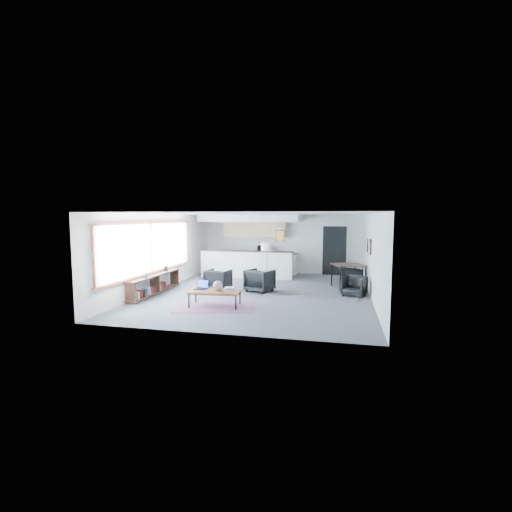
% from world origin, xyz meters
% --- Properties ---
extents(room, '(7.02, 9.02, 2.62)m').
position_xyz_m(room, '(0.00, 0.00, 1.30)').
color(room, '#49494B').
rests_on(room, ground).
extents(window, '(0.10, 5.95, 1.66)m').
position_xyz_m(window, '(-3.46, -0.90, 1.46)').
color(window, '#8CBFFF').
rests_on(window, room).
extents(console, '(0.35, 3.00, 0.80)m').
position_xyz_m(console, '(-3.30, -1.05, 0.33)').
color(console, '#321C11').
rests_on(console, floor).
extents(kitchenette, '(4.20, 1.96, 2.60)m').
position_xyz_m(kitchenette, '(-1.20, 3.71, 1.38)').
color(kitchenette, white).
rests_on(kitchenette, floor).
extents(doorway, '(1.10, 0.12, 2.15)m').
position_xyz_m(doorway, '(2.30, 4.42, 1.07)').
color(doorway, black).
rests_on(doorway, room).
extents(track_light, '(1.60, 0.07, 0.15)m').
position_xyz_m(track_light, '(-0.59, 2.20, 2.53)').
color(track_light, silver).
rests_on(track_light, room).
extents(wall_art_lower, '(0.03, 0.38, 0.48)m').
position_xyz_m(wall_art_lower, '(3.47, 0.40, 1.55)').
color(wall_art_lower, black).
rests_on(wall_art_lower, room).
extents(wall_art_upper, '(0.03, 0.34, 0.44)m').
position_xyz_m(wall_art_upper, '(3.47, 1.70, 1.50)').
color(wall_art_upper, black).
rests_on(wall_art_upper, room).
extents(kilim_rug, '(2.43, 1.90, 0.01)m').
position_xyz_m(kilim_rug, '(-0.84, -2.18, 0.01)').
color(kilim_rug, '#63364D').
rests_on(kilim_rug, floor).
extents(coffee_table, '(1.47, 0.89, 0.46)m').
position_xyz_m(coffee_table, '(-0.84, -2.18, 0.43)').
color(coffee_table, brown).
rests_on(coffee_table, floor).
extents(laptop, '(0.40, 0.35, 0.26)m').
position_xyz_m(laptop, '(-1.27, -2.07, 0.53)').
color(laptop, black).
rests_on(laptop, coffee_table).
extents(ceramic_pot, '(0.28, 0.28, 0.28)m').
position_xyz_m(ceramic_pot, '(-0.74, -2.23, 0.60)').
color(ceramic_pot, gray).
rests_on(ceramic_pot, coffee_table).
extents(book_stack, '(0.37, 0.32, 0.10)m').
position_xyz_m(book_stack, '(-0.43, -2.11, 0.50)').
color(book_stack, silver).
rests_on(book_stack, coffee_table).
extents(coaster, '(0.14, 0.14, 0.01)m').
position_xyz_m(coaster, '(-0.69, -2.46, 0.46)').
color(coaster, '#E5590C').
rests_on(coaster, coffee_table).
extents(armchair_left, '(0.84, 0.80, 0.78)m').
position_xyz_m(armchair_left, '(-1.51, 0.08, 0.39)').
color(armchair_left, black).
rests_on(armchair_left, floor).
extents(armchair_right, '(1.01, 0.98, 0.83)m').
position_xyz_m(armchair_right, '(-0.07, 0.16, 0.41)').
color(armchair_right, black).
rests_on(armchair_right, floor).
extents(floor_lamp, '(0.46, 0.46, 1.52)m').
position_xyz_m(floor_lamp, '(-0.13, 1.70, 1.33)').
color(floor_lamp, black).
rests_on(floor_lamp, floor).
extents(dining_table, '(1.28, 1.28, 0.84)m').
position_xyz_m(dining_table, '(2.83, 1.43, 0.77)').
color(dining_table, '#321C11').
rests_on(dining_table, floor).
extents(dining_chair_near, '(0.72, 0.70, 0.59)m').
position_xyz_m(dining_chair_near, '(3.00, 0.14, 0.29)').
color(dining_chair_near, black).
rests_on(dining_chair_near, floor).
extents(dining_chair_far, '(0.67, 0.64, 0.64)m').
position_xyz_m(dining_chair_far, '(3.00, 1.93, 0.32)').
color(dining_chair_far, black).
rests_on(dining_chair_far, floor).
extents(microwave, '(0.58, 0.35, 0.38)m').
position_xyz_m(microwave, '(-0.74, 4.15, 1.12)').
color(microwave, black).
rests_on(microwave, kitchenette).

